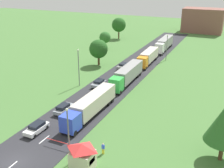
{
  "coord_description": "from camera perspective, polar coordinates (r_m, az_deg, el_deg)",
  "views": [
    {
      "loc": [
        23.58,
        -21.75,
        22.5
      ],
      "look_at": [
        1.41,
        26.79,
        1.63
      ],
      "focal_mm": 44.48,
      "sensor_mm": 36.0,
      "label": 1
    }
  ],
  "objects": [
    {
      "name": "tree_maple",
      "position": [
        91.27,
        -1.44,
        9.54
      ],
      "size": [
        3.69,
        3.69,
        5.67
      ],
      "color": "#513823",
      "rests_on": "ground"
    },
    {
      "name": "tree_birch",
      "position": [
        73.96,
        -2.79,
        7.19
      ],
      "size": [
        4.95,
        4.95,
        6.93
      ],
      "color": "#513823",
      "rests_on": "ground"
    },
    {
      "name": "car_fourth",
      "position": [
        71.59,
        2.29,
        3.73
      ],
      "size": [
        1.93,
        4.23,
        1.46
      ],
      "color": "gray",
      "rests_on": "road"
    },
    {
      "name": "car_lead",
      "position": [
        44.43,
        -15.22,
        -8.67
      ],
      "size": [
        1.85,
        4.27,
        1.46
      ],
      "color": "white",
      "rests_on": "road"
    },
    {
      "name": "lamppost_lead",
      "position": [
        34.94,
        -8.94,
        -10.06
      ],
      "size": [
        0.36,
        0.36,
        7.92
      ],
      "color": "slate",
      "rests_on": "ground"
    },
    {
      "name": "person_third",
      "position": [
        38.27,
        -1.83,
        -13.08
      ],
      "size": [
        0.38,
        0.22,
        1.66
      ],
      "color": "yellow",
      "rests_on": "ground"
    },
    {
      "name": "ground_plane",
      "position": [
        39.18,
        -19.15,
        -15.06
      ],
      "size": [
        280.0,
        280.0,
        0.0
      ],
      "primitive_type": "plane",
      "color": "#477538"
    },
    {
      "name": "road",
      "position": [
        56.57,
        -2.26,
        -2.06
      ],
      "size": [
        10.0,
        140.0,
        0.06
      ],
      "primitive_type": "cube",
      "color": "#2B2B30",
      "rests_on": "ground"
    },
    {
      "name": "truck_second",
      "position": [
        61.52,
        3.14,
        2.01
      ],
      "size": [
        2.64,
        14.53,
        3.62
      ],
      "color": "green",
      "rests_on": "road"
    },
    {
      "name": "person_second",
      "position": [
        36.01,
        -6.32,
        -15.75
      ],
      "size": [
        0.38,
        0.22,
        1.63
      ],
      "color": "yellow",
      "rests_on": "ground"
    },
    {
      "name": "barrier_gate",
      "position": [
        39.4,
        -8.82,
        -12.54
      ],
      "size": [
        4.64,
        0.28,
        1.05
      ],
      "color": "orange",
      "rests_on": "ground"
    },
    {
      "name": "car_third",
      "position": [
        60.12,
        -2.73,
        0.19
      ],
      "size": [
        1.96,
        4.06,
        1.41
      ],
      "color": "#8C939E",
      "rests_on": "road"
    },
    {
      "name": "truck_fourth",
      "position": [
        91.62,
        10.73,
        8.2
      ],
      "size": [
        2.71,
        14.29,
        3.74
      ],
      "color": "white",
      "rests_on": "road"
    },
    {
      "name": "tree_elm",
      "position": [
        106.99,
        1.41,
        12.05
      ],
      "size": [
        5.29,
        5.29,
        7.86
      ],
      "color": "#513823",
      "rests_on": "ground"
    },
    {
      "name": "car_second",
      "position": [
        49.47,
        -9.91,
        -4.94
      ],
      "size": [
        1.77,
        4.24,
        1.52
      ],
      "color": "#8C939E",
      "rests_on": "road"
    },
    {
      "name": "lane_marking_centre",
      "position": [
        55.23,
        -3.02,
        -2.64
      ],
      "size": [
        0.16,
        124.62,
        0.01
      ],
      "color": "white",
      "rests_on": "road"
    },
    {
      "name": "truck_lead",
      "position": [
        47.3,
        -4.38,
        -4.32
      ],
      "size": [
        2.65,
        14.87,
        3.42
      ],
      "color": "blue",
      "rests_on": "road"
    },
    {
      "name": "truck_third",
      "position": [
        76.22,
        7.45,
        5.61
      ],
      "size": [
        2.73,
        12.45,
        3.42
      ],
      "color": "orange",
      "rests_on": "road"
    },
    {
      "name": "person_lead",
      "position": [
        36.68,
        -7.84,
        -14.89
      ],
      "size": [
        0.38,
        0.23,
        1.77
      ],
      "color": "orange",
      "rests_on": "ground"
    },
    {
      "name": "guard_booth",
      "position": [
        35.42,
        -6.11,
        -14.56
      ],
      "size": [
        3.14,
        2.73,
        3.55
      ],
      "color": "beige",
      "rests_on": "ground"
    },
    {
      "name": "distant_building",
      "position": [
        125.64,
        18.17,
        12.31
      ],
      "size": [
        16.31,
        9.52,
        9.92
      ],
      "primitive_type": "cube",
      "color": "brown",
      "rests_on": "ground"
    },
    {
      "name": "lamppost_second",
      "position": [
        59.75,
        -6.88,
        3.74
      ],
      "size": [
        0.36,
        0.36,
        8.18
      ],
      "color": "slate",
      "rests_on": "ground"
    },
    {
      "name": "lamppost_third",
      "position": [
        79.77,
        11.2,
        7.64
      ],
      "size": [
        0.36,
        0.36,
        7.33
      ],
      "color": "slate",
      "rests_on": "ground"
    }
  ]
}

